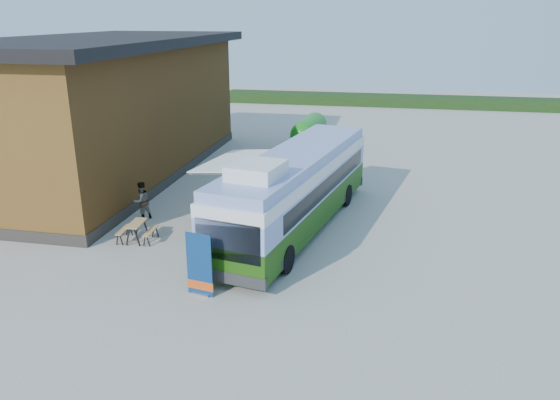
% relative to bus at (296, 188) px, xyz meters
% --- Properties ---
extents(ground, '(100.00, 100.00, 0.00)m').
position_rel_bus_xyz_m(ground, '(-1.12, -3.60, -1.82)').
color(ground, '#BCB7AD').
rests_on(ground, ground).
extents(barn, '(9.60, 21.20, 7.50)m').
position_rel_bus_xyz_m(barn, '(-11.62, 6.40, 1.77)').
color(barn, brown).
rests_on(barn, ground).
extents(hedge, '(40.00, 3.00, 1.00)m').
position_rel_bus_xyz_m(hedge, '(6.88, 34.40, -1.32)').
color(hedge, '#264419').
rests_on(hedge, ground).
extents(bus, '(4.92, 12.66, 3.81)m').
position_rel_bus_xyz_m(bus, '(0.00, 0.00, 0.00)').
color(bus, '#2B5E0F').
rests_on(bus, ground).
extents(awning, '(3.36, 4.64, 0.52)m').
position_rel_bus_xyz_m(awning, '(-2.39, 0.36, 0.96)').
color(awning, white).
rests_on(awning, ground).
extents(banner, '(0.92, 0.30, 2.14)m').
position_rel_bus_xyz_m(banner, '(-2.00, -6.32, -0.94)').
color(banner, navy).
rests_on(banner, ground).
extents(picnic_table, '(1.44, 1.30, 0.77)m').
position_rel_bus_xyz_m(picnic_table, '(-5.97, -2.57, -1.24)').
color(picnic_table, tan).
rests_on(picnic_table, ground).
extents(person_a, '(0.69, 0.60, 1.60)m').
position_rel_bus_xyz_m(person_a, '(-2.79, 6.54, -1.02)').
color(person_a, '#999999').
rests_on(person_a, ground).
extents(person_b, '(1.01, 1.06, 1.72)m').
position_rel_bus_xyz_m(person_b, '(-6.82, -0.26, -0.96)').
color(person_b, '#999999').
rests_on(person_b, ground).
extents(slurry_tanker, '(1.95, 5.68, 2.10)m').
position_rel_bus_xyz_m(slurry_tanker, '(-1.65, 14.80, -0.61)').
color(slurry_tanker, '#178018').
rests_on(slurry_tanker, ground).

